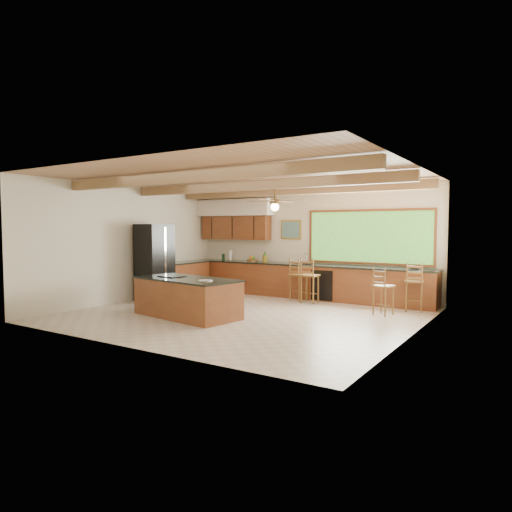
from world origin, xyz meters
The scene contains 9 objects.
ground centered at (0.00, 0.00, 0.00)m, with size 7.20×7.20×0.00m, color beige.
room_shell centered at (-0.17, 0.65, 2.21)m, with size 7.27×6.54×3.02m.
counter_run centered at (-0.82, 2.52, 0.46)m, with size 7.12×3.10×1.26m.
island centered at (-0.90, -0.81, 0.42)m, with size 2.52×1.47×0.85m.
refrigerator centered at (-3.05, 0.37, 1.00)m, with size 0.85×0.83×2.00m.
bar_stool_a centered at (0.10, 2.39, 0.66)m, with size 0.49×0.49×1.11m.
bar_stool_b centered at (0.52, 2.18, 0.69)m, with size 0.44×0.44×1.16m.
bar_stool_c centered at (2.60, 1.54, 0.63)m, with size 0.47×0.47×1.06m.
bar_stool_d centered at (3.04, 2.39, 0.67)m, with size 0.50×0.50×1.13m.
Camera 1 is at (5.54, -8.19, 1.90)m, focal length 32.00 mm.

